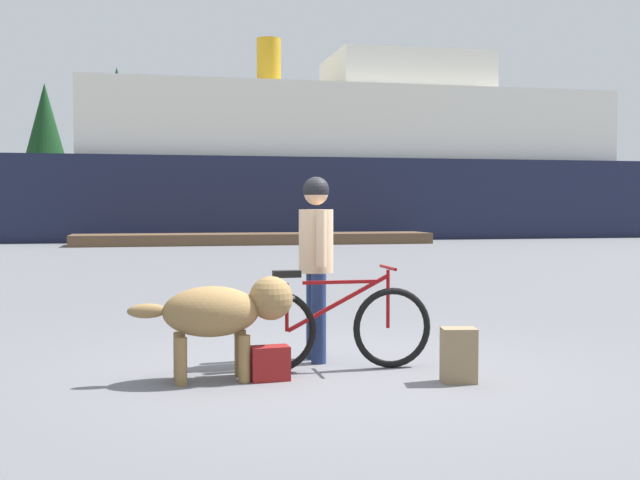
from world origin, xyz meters
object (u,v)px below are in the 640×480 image
bicycle (333,326)px  dog (223,312)px  ferry_boat (347,168)px  person_cyclist (316,250)px  handbag_pannier (270,363)px  backpack (459,355)px

bicycle → dog: (-0.98, -0.18, 0.18)m
dog → ferry_boat: (8.68, 29.68, 2.63)m
person_cyclist → handbag_pannier: bearing=-127.2°
handbag_pannier → ferry_boat: size_ratio=0.01×
bicycle → ferry_boat: 30.62m
handbag_pannier → backpack: bearing=-15.1°
person_cyclist → handbag_pannier: person_cyclist is taller
person_cyclist → bicycle: bearing=-82.8°
bicycle → dog: bearing=-169.8°
bicycle → dog: 1.02m
person_cyclist → ferry_boat: (7.75, 29.06, 2.16)m
handbag_pannier → ferry_boat: ferry_boat is taller
dog → ferry_boat: 31.04m
person_cyclist → handbag_pannier: size_ratio=5.38×
dog → backpack: size_ratio=3.04×
bicycle → dog: bicycle is taller
dog → ferry_boat: bearing=73.7°
bicycle → backpack: bicycle is taller
backpack → handbag_pannier: backpack is taller
handbag_pannier → dog: bearing=165.1°
dog → handbag_pannier: 0.58m
handbag_pannier → person_cyclist: bearing=52.8°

